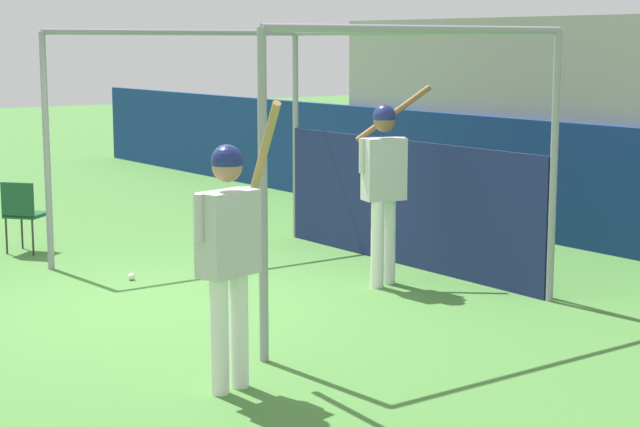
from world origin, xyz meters
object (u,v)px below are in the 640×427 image
at_px(player_batter, 384,176).
at_px(baseball, 131,277).
at_px(player_waiting, 229,244).
at_px(folding_chair, 22,209).

distance_m(player_batter, baseball, 2.80).
relative_size(player_batter, baseball, 26.94).
height_order(player_batter, baseball, player_batter).
xyz_separation_m(player_waiting, folding_chair, (-5.63, 0.66, -0.53)).
bearing_deg(baseball, player_batter, 48.64).
distance_m(player_waiting, folding_chair, 5.69).
relative_size(player_batter, folding_chair, 2.37).
bearing_deg(player_batter, baseball, 153.70).
bearing_deg(player_waiting, baseball, 60.92).
bearing_deg(player_waiting, folding_chair, 70.07).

